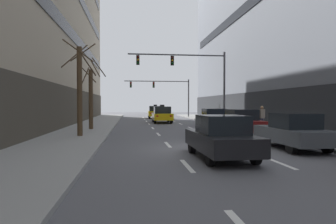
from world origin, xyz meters
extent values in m
plane|color=#515156|center=(0.00, 0.00, 0.00)|extent=(120.00, 120.00, 0.00)
cube|color=gray|center=(-6.67, 0.00, 0.07)|extent=(3.89, 80.00, 0.14)
cube|color=silver|center=(-1.58, -3.00, 0.00)|extent=(0.16, 2.00, 0.01)
cube|color=silver|center=(-1.58, 2.00, 0.00)|extent=(0.16, 2.00, 0.01)
cube|color=silver|center=(-1.58, 7.00, 0.00)|extent=(0.16, 2.00, 0.01)
cube|color=silver|center=(-1.58, 12.00, 0.00)|extent=(0.16, 2.00, 0.01)
cube|color=silver|center=(-1.58, 17.00, 0.00)|extent=(0.16, 2.00, 0.01)
cube|color=silver|center=(-1.58, 22.00, 0.00)|extent=(0.16, 2.00, 0.01)
cube|color=silver|center=(-1.58, 27.00, 0.00)|extent=(0.16, 2.00, 0.01)
cube|color=silver|center=(-1.58, 32.00, 0.00)|extent=(0.16, 2.00, 0.01)
cube|color=silver|center=(1.58, -3.00, 0.00)|extent=(0.16, 2.00, 0.01)
cube|color=silver|center=(1.58, 2.00, 0.00)|extent=(0.16, 2.00, 0.01)
cube|color=silver|center=(1.58, 7.00, 0.00)|extent=(0.16, 2.00, 0.01)
cube|color=silver|center=(1.58, 12.00, 0.00)|extent=(0.16, 2.00, 0.01)
cube|color=silver|center=(1.58, 17.00, 0.00)|extent=(0.16, 2.00, 0.01)
cube|color=silver|center=(1.58, 22.00, 0.00)|extent=(0.16, 2.00, 0.01)
cube|color=silver|center=(1.58, 27.00, 0.00)|extent=(0.16, 2.00, 0.01)
cube|color=silver|center=(1.58, 32.00, 0.00)|extent=(0.16, 2.00, 0.01)
cylinder|color=black|center=(-0.91, -0.57, 0.31)|extent=(0.22, 0.63, 0.63)
cylinder|color=black|center=(0.61, -0.54, 0.31)|extent=(0.22, 0.63, 0.63)
cylinder|color=black|center=(-0.86, -3.14, 0.31)|extent=(0.22, 0.63, 0.63)
cylinder|color=black|center=(0.66, -3.11, 0.31)|extent=(0.22, 0.63, 0.63)
cube|color=black|center=(-0.13, -1.84, 0.62)|extent=(1.82, 4.21, 0.61)
cube|color=black|center=(-0.12, -2.03, 1.25)|extent=(1.55, 1.83, 0.65)
cube|color=white|center=(-0.78, 0.20, 0.72)|extent=(0.19, 0.08, 0.13)
cube|color=red|center=(-0.70, -3.90, 0.72)|extent=(0.19, 0.08, 0.13)
cube|color=white|center=(0.45, 0.22, 0.72)|extent=(0.19, 0.08, 0.13)
cube|color=red|center=(0.52, -3.88, 0.72)|extent=(0.19, 0.08, 0.13)
cylinder|color=black|center=(-0.76, 30.64, 0.35)|extent=(0.25, 0.70, 0.69)
cylinder|color=black|center=(0.92, 30.58, 0.35)|extent=(0.25, 0.70, 0.69)
cylinder|color=black|center=(-0.86, 27.81, 0.35)|extent=(0.25, 0.70, 0.69)
cylinder|color=black|center=(0.82, 27.75, 0.35)|extent=(0.25, 0.70, 0.69)
cube|color=yellow|center=(0.03, 29.19, 0.68)|extent=(2.09, 4.67, 0.67)
cube|color=black|center=(0.02, 28.98, 1.37)|extent=(1.74, 2.05, 0.71)
cube|color=white|center=(-0.56, 31.48, 0.80)|extent=(0.21, 0.09, 0.15)
cube|color=red|center=(-0.72, 26.96, 0.80)|extent=(0.21, 0.09, 0.15)
cube|color=white|center=(0.78, 31.43, 0.80)|extent=(0.21, 0.09, 0.15)
cube|color=red|center=(0.62, 26.91, 0.80)|extent=(0.21, 0.09, 0.15)
cube|color=black|center=(0.02, 28.98, 1.82)|extent=(0.47, 0.23, 0.19)
cylinder|color=black|center=(-0.89, 20.49, 0.35)|extent=(0.24, 0.69, 0.69)
cylinder|color=black|center=(0.79, 20.47, 0.35)|extent=(0.24, 0.69, 0.69)
cylinder|color=black|center=(-0.93, 17.67, 0.35)|extent=(0.24, 0.69, 0.69)
cylinder|color=black|center=(0.75, 17.65, 0.35)|extent=(0.24, 0.69, 0.69)
cube|color=yellow|center=(-0.07, 19.07, 0.68)|extent=(1.99, 4.63, 0.67)
cube|color=black|center=(-0.07, 18.86, 1.37)|extent=(1.70, 2.01, 0.71)
cube|color=white|center=(-0.71, 21.34, 0.80)|extent=(0.21, 0.09, 0.15)
cube|color=red|center=(-0.78, 16.82, 0.80)|extent=(0.21, 0.09, 0.15)
cube|color=white|center=(0.63, 21.32, 0.80)|extent=(0.21, 0.09, 0.15)
cube|color=red|center=(0.57, 16.80, 0.80)|extent=(0.21, 0.09, 0.15)
cube|color=black|center=(-0.07, 18.86, 1.82)|extent=(0.46, 0.22, 0.19)
cylinder|color=black|center=(2.92, 1.23, 0.31)|extent=(0.21, 0.63, 0.63)
cylinder|color=black|center=(4.44, 1.23, 0.31)|extent=(0.21, 0.63, 0.63)
cylinder|color=black|center=(2.92, -1.34, 0.31)|extent=(0.21, 0.63, 0.63)
cylinder|color=black|center=(4.44, -1.34, 0.31)|extent=(0.21, 0.63, 0.63)
cube|color=#474C51|center=(3.68, -0.05, 0.62)|extent=(1.75, 4.19, 0.61)
cube|color=black|center=(3.68, -0.24, 1.25)|extent=(1.52, 1.81, 0.65)
cube|color=white|center=(3.06, 2.00, 0.73)|extent=(0.19, 0.08, 0.13)
cube|color=red|center=(3.06, -2.10, 0.73)|extent=(0.19, 0.08, 0.13)
cube|color=white|center=(4.29, 2.00, 0.73)|extent=(0.19, 0.08, 0.13)
cylinder|color=black|center=(2.87, 7.48, 0.33)|extent=(0.22, 0.66, 0.66)
cylinder|color=black|center=(4.46, 7.49, 0.33)|extent=(0.22, 0.66, 0.66)
cylinder|color=black|center=(2.89, 4.79, 0.33)|extent=(0.22, 0.66, 0.66)
cylinder|color=black|center=(4.48, 4.80, 0.33)|extent=(0.22, 0.66, 0.66)
cube|color=maroon|center=(3.68, 6.14, 0.65)|extent=(1.86, 4.39, 0.64)
cube|color=black|center=(3.68, 5.94, 1.30)|extent=(1.60, 1.90, 0.68)
cube|color=white|center=(3.02, 8.29, 0.76)|extent=(0.20, 0.08, 0.14)
cube|color=red|center=(3.05, 3.99, 0.76)|extent=(0.20, 0.08, 0.14)
cube|color=white|center=(4.30, 8.29, 0.76)|extent=(0.20, 0.08, 0.14)
cube|color=red|center=(4.33, 4.00, 0.76)|extent=(0.20, 0.08, 0.14)
cylinder|color=black|center=(2.90, 14.11, 0.32)|extent=(0.22, 0.64, 0.63)
cylinder|color=black|center=(4.43, 14.13, 0.32)|extent=(0.22, 0.64, 0.63)
cylinder|color=black|center=(2.92, 11.52, 0.32)|extent=(0.22, 0.64, 0.63)
cylinder|color=black|center=(4.46, 11.53, 0.32)|extent=(0.22, 0.64, 0.63)
cube|color=navy|center=(3.68, 12.82, 0.62)|extent=(1.81, 4.24, 0.61)
cube|color=black|center=(3.68, 12.63, 1.26)|extent=(1.56, 1.84, 0.65)
cube|color=white|center=(3.04, 14.89, 0.73)|extent=(0.19, 0.08, 0.13)
cube|color=red|center=(3.08, 10.74, 0.73)|extent=(0.19, 0.08, 0.13)
cube|color=white|center=(4.28, 14.90, 0.73)|extent=(0.19, 0.08, 0.13)
cube|color=red|center=(4.32, 10.76, 0.73)|extent=(0.19, 0.08, 0.13)
cylinder|color=#4C4C51|center=(5.13, 14.00, 3.43)|extent=(0.18, 0.18, 6.58)
cylinder|color=#4C4C51|center=(0.76, 14.00, 6.38)|extent=(8.73, 0.12, 0.12)
cube|color=black|center=(0.32, 14.00, 5.86)|extent=(0.28, 0.24, 0.84)
sphere|color=#4B0704|center=(0.32, 13.86, 6.12)|extent=(0.17, 0.17, 0.17)
sphere|color=orange|center=(0.32, 13.86, 5.86)|extent=(0.17, 0.17, 0.17)
sphere|color=#073E10|center=(0.32, 13.86, 5.60)|extent=(0.17, 0.17, 0.17)
cube|color=black|center=(-2.73, 14.00, 5.86)|extent=(0.28, 0.24, 0.84)
sphere|color=#4B0704|center=(-2.73, 13.86, 6.12)|extent=(0.17, 0.17, 0.17)
sphere|color=orange|center=(-2.73, 13.86, 5.86)|extent=(0.17, 0.17, 0.17)
sphere|color=#073E10|center=(-2.73, 13.86, 5.60)|extent=(0.17, 0.17, 0.17)
cylinder|color=#4C4C51|center=(5.13, 30.94, 2.90)|extent=(0.18, 0.18, 5.51)
cylinder|color=#4C4C51|center=(0.41, 30.94, 5.33)|extent=(9.43, 0.12, 0.12)
cube|color=black|center=(-0.06, 30.94, 4.81)|extent=(0.28, 0.24, 0.84)
sphere|color=red|center=(-0.06, 30.80, 5.07)|extent=(0.17, 0.17, 0.17)
sphere|color=#523505|center=(-0.06, 30.80, 4.81)|extent=(0.17, 0.17, 0.17)
sphere|color=#073E10|center=(-0.06, 30.80, 4.55)|extent=(0.17, 0.17, 0.17)
cube|color=black|center=(-3.36, 30.94, 4.81)|extent=(0.28, 0.24, 0.84)
sphere|color=red|center=(-3.36, 30.80, 5.07)|extent=(0.17, 0.17, 0.17)
sphere|color=#523505|center=(-3.36, 30.80, 4.81)|extent=(0.17, 0.17, 0.17)
sphere|color=#073E10|center=(-3.36, 30.80, 4.55)|extent=(0.17, 0.17, 0.17)
cylinder|color=#4C3823|center=(-6.28, 5.32, 2.70)|extent=(0.30, 0.30, 5.12)
cylinder|color=#42301E|center=(-5.71, 5.01, 4.17)|extent=(0.70, 1.21, 1.09)
cylinder|color=#42301E|center=(-6.67, 6.01, 4.84)|extent=(1.45, 0.86, 1.53)
cylinder|color=#42301E|center=(-6.20, 6.07, 5.07)|extent=(1.53, 0.25, 1.10)
cylinder|color=#42301E|center=(-6.21, 4.52, 4.90)|extent=(1.66, 0.22, 1.21)
cylinder|color=#4C3823|center=(-6.28, 10.11, 2.33)|extent=(0.31, 0.31, 4.37)
cylinder|color=#42301E|center=(-6.83, 10.34, 3.77)|extent=(0.56, 1.18, 1.52)
cylinder|color=#42301E|center=(-6.40, 9.54, 4.14)|extent=(1.20, 0.32, 1.25)
cylinder|color=#42301E|center=(-5.63, 9.71, 4.63)|extent=(0.89, 1.38, 1.23)
cylinder|color=#42301E|center=(-6.71, 10.33, 4.04)|extent=(0.53, 0.95, 1.45)
cylinder|color=#42301E|center=(-5.91, 9.84, 4.56)|extent=(0.63, 0.83, 1.15)
cylinder|color=#383D59|center=(5.53, 6.85, 0.58)|extent=(0.13, 0.13, 0.87)
cylinder|color=#383D59|center=(5.37, 6.80, 0.58)|extent=(0.13, 0.13, 0.87)
cube|color=gray|center=(5.45, 6.82, 1.32)|extent=(0.38, 0.28, 0.62)
sphere|color=#9E704C|center=(5.45, 6.82, 1.74)|extent=(0.22, 0.22, 0.22)
cylinder|color=gray|center=(5.66, 6.88, 1.35)|extent=(0.09, 0.09, 0.55)
cylinder|color=gray|center=(5.24, 6.77, 1.35)|extent=(0.09, 0.09, 0.55)
camera|label=1|loc=(-3.34, -12.24, 1.96)|focal=31.67mm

